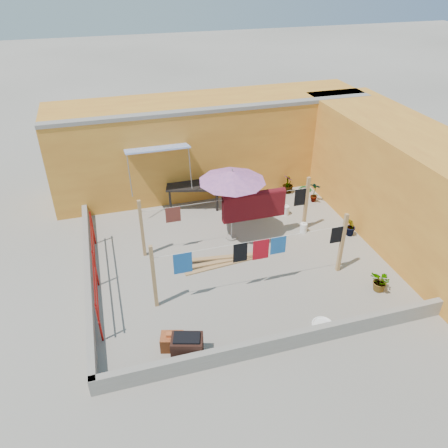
% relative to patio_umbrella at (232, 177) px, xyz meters
% --- Properties ---
extents(ground, '(80.00, 80.00, 0.00)m').
position_rel_patio_umbrella_xyz_m(ground, '(-0.16, -0.92, -2.08)').
color(ground, '#9E998E').
rests_on(ground, ground).
extents(wall_back, '(11.00, 3.27, 3.21)m').
position_rel_patio_umbrella_xyz_m(wall_back, '(0.34, 3.77, -0.47)').
color(wall_back, gold).
rests_on(wall_back, ground).
extents(wall_right, '(2.40, 9.00, 3.20)m').
position_rel_patio_umbrella_xyz_m(wall_right, '(5.04, -0.92, -0.48)').
color(wall_right, gold).
rests_on(wall_right, ground).
extents(parapet_front, '(8.30, 0.16, 0.44)m').
position_rel_patio_umbrella_xyz_m(parapet_front, '(-0.16, -4.50, -1.86)').
color(parapet_front, gray).
rests_on(parapet_front, ground).
extents(parapet_left, '(0.16, 7.30, 0.44)m').
position_rel_patio_umbrella_xyz_m(parapet_left, '(-4.24, -0.92, -1.86)').
color(parapet_left, gray).
rests_on(parapet_left, ground).
extents(red_railing, '(0.05, 4.20, 1.10)m').
position_rel_patio_umbrella_xyz_m(red_railing, '(-4.01, -1.12, -1.36)').
color(red_railing, maroon).
rests_on(red_railing, ground).
extents(clothesline_rig, '(5.09, 2.35, 1.80)m').
position_rel_patio_umbrella_xyz_m(clothesline_rig, '(0.48, -0.39, -1.00)').
color(clothesline_rig, tan).
rests_on(clothesline_rig, ground).
extents(patio_umbrella, '(2.55, 2.55, 2.32)m').
position_rel_patio_umbrella_xyz_m(patio_umbrella, '(0.00, 0.00, 0.00)').
color(patio_umbrella, gray).
rests_on(patio_umbrella, ground).
extents(outdoor_table, '(1.95, 1.31, 0.84)m').
position_rel_patio_umbrella_xyz_m(outdoor_table, '(-0.64, 2.28, -1.33)').
color(outdoor_table, black).
rests_on(outdoor_table, ground).
extents(brick_stack, '(0.58, 0.48, 0.43)m').
position_rel_patio_umbrella_xyz_m(brick_stack, '(-2.53, -3.78, -1.90)').
color(brick_stack, '#984A23').
rests_on(brick_stack, ground).
extents(lumber_pile, '(2.19, 0.61, 0.13)m').
position_rel_patio_umbrella_xyz_m(lumber_pile, '(-0.65, -1.13, -2.02)').
color(lumber_pile, tan).
rests_on(lumber_pile, ground).
extents(brazier, '(0.77, 0.62, 0.60)m').
position_rel_patio_umbrella_xyz_m(brazier, '(-2.26, -4.12, -1.79)').
color(brazier, '#321813').
rests_on(brazier, ground).
extents(white_basin, '(0.51, 0.51, 0.09)m').
position_rel_patio_umbrella_xyz_m(white_basin, '(0.96, -4.12, -2.04)').
color(white_basin, white).
rests_on(white_basin, ground).
extents(water_jug_a, '(0.22, 0.22, 0.35)m').
position_rel_patio_umbrella_xyz_m(water_jug_a, '(2.25, -0.29, -1.93)').
color(water_jug_a, white).
rests_on(water_jug_a, ground).
extents(water_jug_b, '(0.24, 0.24, 0.37)m').
position_rel_patio_umbrella_xyz_m(water_jug_b, '(2.14, 0.85, -1.92)').
color(water_jug_b, white).
rests_on(water_jug_b, ground).
extents(green_hose, '(0.46, 0.46, 0.07)m').
position_rel_patio_umbrella_xyz_m(green_hose, '(3.54, 2.28, -2.05)').
color(green_hose, '#197228').
rests_on(green_hose, ground).
extents(plant_back_a, '(0.90, 0.84, 0.80)m').
position_rel_patio_umbrella_xyz_m(plant_back_a, '(1.13, 1.16, -1.68)').
color(plant_back_a, '#225317').
rests_on(plant_back_a, ground).
extents(plant_back_b, '(0.47, 0.47, 0.68)m').
position_rel_patio_umbrella_xyz_m(plant_back_b, '(2.82, 2.28, -1.74)').
color(plant_back_b, '#225317').
rests_on(plant_back_b, ground).
extents(plant_right_a, '(0.46, 0.48, 0.75)m').
position_rel_patio_umbrella_xyz_m(plant_right_a, '(3.44, 1.39, -1.71)').
color(plant_right_a, '#225317').
rests_on(plant_right_a, ground).
extents(plant_right_b, '(0.41, 0.44, 0.65)m').
position_rel_patio_umbrella_xyz_m(plant_right_b, '(3.54, -0.89, -1.76)').
color(plant_right_b, '#225317').
rests_on(plant_right_b, ground).
extents(plant_right_c, '(0.57, 0.62, 0.59)m').
position_rel_patio_umbrella_xyz_m(plant_right_c, '(2.96, -3.39, -1.79)').
color(plant_right_c, '#225317').
rests_on(plant_right_c, ground).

